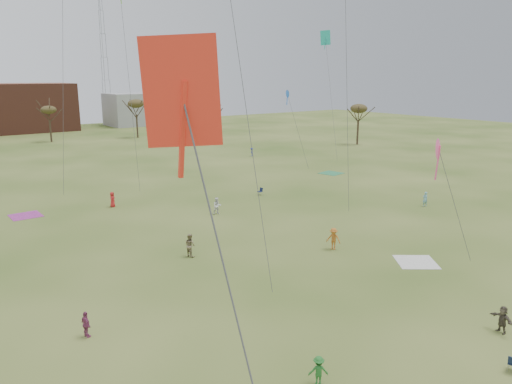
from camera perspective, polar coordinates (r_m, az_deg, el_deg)
ground at (r=30.41m, az=14.08°, el=-14.45°), size 260.00×260.00×0.00m
flyer_near_center at (r=24.26m, az=7.30°, el=-19.96°), size 1.06×0.96×1.43m
spectator_fore_b at (r=39.26m, az=-7.70°, el=-6.16°), size 0.86×1.02×1.86m
spectator_fore_c at (r=31.31m, az=26.79°, el=-13.12°), size 0.80×1.52×1.57m
flyer_mid_b at (r=40.91m, az=9.02°, el=-5.41°), size 1.16×1.37×1.84m
flyer_mid_c at (r=56.69m, az=19.11°, el=-0.78°), size 0.69×0.58×1.63m
spectator_mid_d at (r=29.21m, az=-19.20°, el=-14.39°), size 0.51×0.93×1.51m
spectator_mid_e at (r=50.65m, az=-4.55°, el=-1.63°), size 1.02×0.90×1.77m
flyer_far_b at (r=55.55m, az=-16.40°, el=-0.84°), size 0.91×0.97×1.67m
flyer_far_c at (r=87.10m, az=-0.51°, el=4.70°), size 0.97×1.12×1.51m
blanket_cream at (r=39.99m, az=18.16°, el=-7.78°), size 4.10×4.10×0.03m
blanket_plum at (r=55.43m, az=-25.27°, el=-2.52°), size 2.98×2.98×0.03m
blanket_olive at (r=72.66m, az=8.76°, el=2.18°), size 3.44×3.44×0.03m
camp_chair_right at (r=58.71m, az=0.47°, el=-0.10°), size 0.60×0.56×0.87m
tree_line at (r=97.72m, az=-25.96°, el=8.06°), size 117.44×49.32×8.91m
building_brick at (r=139.33m, az=-26.05°, el=8.82°), size 26.00×16.00×12.00m
building_grey at (r=148.19m, az=-12.32°, el=9.48°), size 24.00×12.00×9.00m
radio_tower at (r=150.68m, az=-17.33°, el=14.85°), size 1.51×1.72×41.00m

